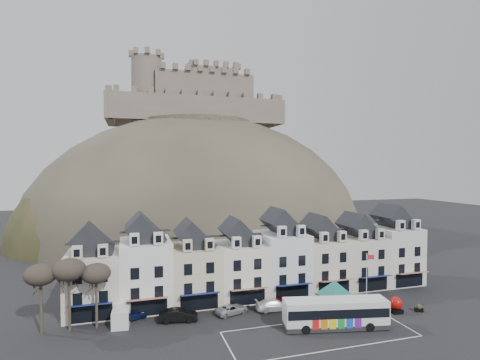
% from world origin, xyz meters
% --- Properties ---
extents(ground, '(300.00, 300.00, 0.00)m').
position_xyz_m(ground, '(0.00, 0.00, 0.00)').
color(ground, black).
rests_on(ground, ground).
extents(coach_bay_markings, '(22.00, 7.50, 0.01)m').
position_xyz_m(coach_bay_markings, '(2.00, 1.25, 0.00)').
color(coach_bay_markings, silver).
rests_on(coach_bay_markings, ground).
extents(townhouse_terrace, '(54.40, 9.35, 11.80)m').
position_xyz_m(townhouse_terrace, '(0.15, 15.97, 5.30)').
color(townhouse_terrace, silver).
rests_on(townhouse_terrace, ground).
extents(castle_hill, '(100.00, 76.00, 68.00)m').
position_xyz_m(castle_hill, '(1.25, 68.95, 0.11)').
color(castle_hill, '#37332A').
rests_on(castle_hill, ground).
extents(castle, '(50.20, 22.20, 22.00)m').
position_xyz_m(castle, '(0.51, 75.93, 40.19)').
color(castle, '#685C4F').
rests_on(castle, ground).
extents(tree_left_far, '(3.61, 3.61, 8.24)m').
position_xyz_m(tree_left_far, '(-29.00, 10.50, 6.90)').
color(tree_left_far, '#362E22').
rests_on(tree_left_far, ground).
extents(tree_left_mid, '(3.78, 3.78, 8.64)m').
position_xyz_m(tree_left_mid, '(-26.00, 10.50, 7.24)').
color(tree_left_mid, '#362E22').
rests_on(tree_left_mid, ground).
extents(tree_left_near, '(3.43, 3.43, 7.84)m').
position_xyz_m(tree_left_near, '(-23.00, 10.50, 6.55)').
color(tree_left_near, '#362E22').
rests_on(tree_left_near, ground).
extents(bus, '(12.76, 5.28, 3.51)m').
position_xyz_m(bus, '(4.58, 2.24, 1.94)').
color(bus, '#262628').
rests_on(bus, ground).
extents(bus_shelter, '(6.96, 6.96, 4.59)m').
position_xyz_m(bus_shelter, '(6.53, 5.72, 3.56)').
color(bus_shelter, black).
rests_on(bus_shelter, ground).
extents(red_buoy, '(1.70, 1.70, 2.10)m').
position_xyz_m(red_buoy, '(14.81, 4.12, 1.07)').
color(red_buoy, black).
rests_on(red_buoy, ground).
extents(flagpole, '(1.01, 0.39, 7.33)m').
position_xyz_m(flagpole, '(12.86, 7.65, 4.18)').
color(flagpole, silver).
rests_on(flagpole, ground).
extents(white_van, '(2.39, 4.76, 2.10)m').
position_xyz_m(white_van, '(-20.12, 10.99, 1.05)').
color(white_van, silver).
rests_on(white_van, ground).
extents(planter_west, '(1.00, 0.75, 0.90)m').
position_xyz_m(planter_west, '(12.88, 5.33, 0.43)').
color(planter_west, black).
rests_on(planter_west, ground).
extents(planter_east, '(1.13, 0.80, 1.03)m').
position_xyz_m(planter_east, '(18.00, 3.50, 0.49)').
color(planter_east, black).
rests_on(planter_east, ground).
extents(car_navy, '(4.12, 2.90, 1.30)m').
position_xyz_m(car_navy, '(-18.94, 11.64, 0.65)').
color(car_navy, '#0D1741').
rests_on(car_navy, ground).
extents(car_black, '(5.00, 2.39, 1.58)m').
position_xyz_m(car_black, '(-13.32, 9.50, 0.79)').
color(car_black, black).
rests_on(car_black, ground).
extents(car_silver, '(4.80, 3.28, 1.24)m').
position_xyz_m(car_silver, '(-6.26, 9.96, 0.62)').
color(car_silver, '#A8ABB0').
rests_on(car_silver, ground).
extents(car_white, '(5.24, 2.35, 1.49)m').
position_xyz_m(car_white, '(-0.40, 9.50, 0.75)').
color(car_white, white).
rests_on(car_white, ground).
extents(car_maroon, '(4.59, 2.95, 1.45)m').
position_xyz_m(car_maroon, '(1.44, 10.38, 0.73)').
color(car_maroon, '#4C040F').
rests_on(car_maroon, ground).
extents(car_charcoal, '(4.09, 1.88, 1.30)m').
position_xyz_m(car_charcoal, '(10.00, 12.00, 0.65)').
color(car_charcoal, black).
rests_on(car_charcoal, ground).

